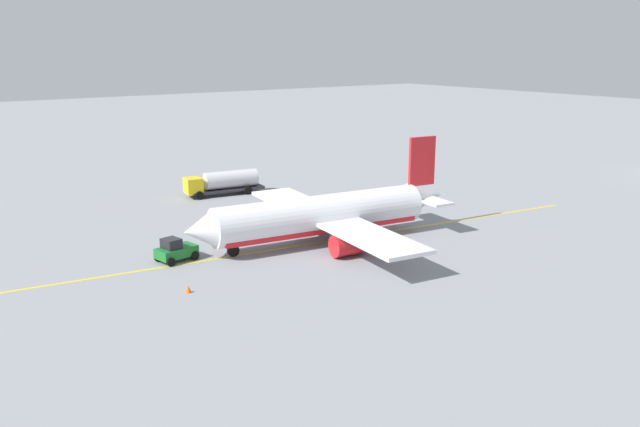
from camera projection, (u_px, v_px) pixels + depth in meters
ground_plane at (320, 242)px, 66.01m from camera, size 400.00×400.00×0.00m
airplane at (324, 216)px, 65.55m from camera, size 29.16×28.58×9.83m
fuel_tanker at (224, 182)px, 86.54m from camera, size 10.71×4.00×3.15m
pushback_tug at (175, 250)px, 60.18m from camera, size 3.90×2.88×2.20m
refueling_worker at (269, 204)px, 78.41m from camera, size 0.57×0.63×1.71m
safety_cone_nose at (188, 289)px, 52.60m from camera, size 0.52×0.52×0.58m
taxi_line_marking at (320, 242)px, 66.01m from camera, size 65.85×8.70×0.01m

